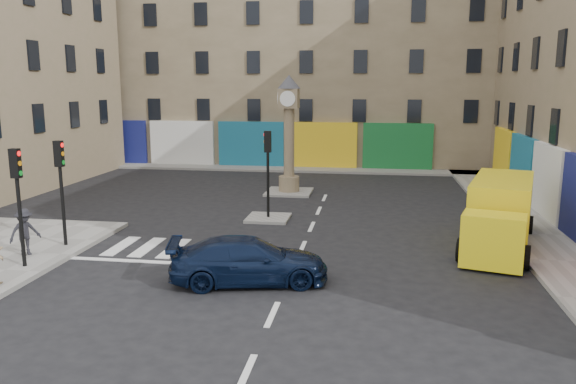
% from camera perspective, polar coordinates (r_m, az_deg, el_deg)
% --- Properties ---
extents(ground, '(120.00, 120.00, 0.00)m').
position_cam_1_polar(ground, '(16.43, -0.33, -9.62)').
color(ground, black).
rests_on(ground, ground).
extents(sidewalk_right, '(2.60, 30.00, 0.15)m').
position_cam_1_polar(sidewalk_right, '(26.57, 22.18, -2.26)').
color(sidewalk_right, gray).
rests_on(sidewalk_right, ground).
extents(sidewalk_far, '(32.00, 2.40, 0.15)m').
position_cam_1_polar(sidewalk_far, '(38.36, -1.01, 2.40)').
color(sidewalk_far, gray).
rests_on(sidewalk_far, ground).
extents(island_near, '(1.80, 1.80, 0.12)m').
position_cam_1_polar(island_near, '(24.29, -2.02, -2.66)').
color(island_near, gray).
rests_on(island_near, ground).
extents(island_far, '(2.40, 2.40, 0.12)m').
position_cam_1_polar(island_far, '(30.07, 0.10, -0.00)').
color(island_far, gray).
rests_on(island_far, ground).
extents(building_far, '(32.00, 10.00, 17.00)m').
position_cam_1_polar(building_far, '(43.75, 0.27, 14.52)').
color(building_far, '#8D7B5E').
rests_on(building_far, ground).
extents(traffic_light_left_near, '(0.28, 0.22, 3.70)m').
position_cam_1_polar(traffic_light_left_near, '(19.02, -25.76, 0.32)').
color(traffic_light_left_near, black).
rests_on(traffic_light_left_near, sidewalk_left).
extents(traffic_light_left_far, '(0.28, 0.22, 3.70)m').
position_cam_1_polar(traffic_light_left_far, '(21.01, -22.10, 1.51)').
color(traffic_light_left_far, black).
rests_on(traffic_light_left_far, sidewalk_left).
extents(traffic_light_island, '(0.28, 0.22, 3.70)m').
position_cam_1_polar(traffic_light_island, '(23.82, -2.06, 3.27)').
color(traffic_light_island, black).
rests_on(traffic_light_island, island_near).
extents(clock_pillar, '(1.20, 1.20, 6.10)m').
position_cam_1_polar(clock_pillar, '(29.60, 0.11, 6.64)').
color(clock_pillar, '#877159').
rests_on(clock_pillar, island_far).
extents(navy_sedan, '(4.93, 2.88, 1.34)m').
position_cam_1_polar(navy_sedan, '(16.61, -4.00, -6.96)').
color(navy_sedan, black).
rests_on(navy_sedan, ground).
extents(yellow_van, '(3.61, 6.81, 2.37)m').
position_cam_1_polar(yellow_van, '(21.54, 20.73, -2.08)').
color(yellow_van, yellow).
rests_on(yellow_van, ground).
extents(pedestrian_dark, '(1.06, 1.18, 1.58)m').
position_cam_1_polar(pedestrian_dark, '(20.56, -25.19, -3.70)').
color(pedestrian_dark, black).
rests_on(pedestrian_dark, sidewalk_left).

